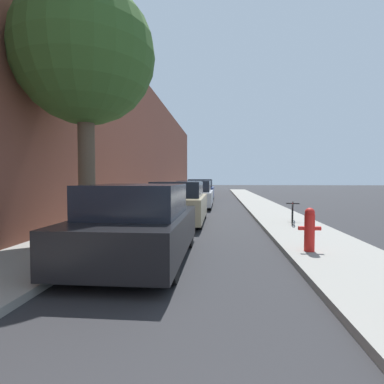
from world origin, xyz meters
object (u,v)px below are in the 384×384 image
(fire_hydrant, at_px, (310,229))
(bicycle, at_px, (293,212))
(parked_car_navy, at_px, (201,190))
(parked_car_silver, at_px, (195,195))
(parked_car_black, at_px, (138,225))
(street_tree_near, at_px, (85,56))
(parked_car_champagne, at_px, (179,204))

(fire_hydrant, distance_m, bicycle, 4.11)
(parked_car_navy, relative_size, bicycle, 2.53)
(parked_car_silver, relative_size, bicycle, 2.85)
(parked_car_black, distance_m, fire_hydrant, 3.41)
(fire_hydrant, bearing_deg, street_tree_near, 172.19)
(parked_car_champagne, xyz_separation_m, bicycle, (3.86, -0.37, -0.23))
(parked_car_black, bearing_deg, parked_car_silver, 89.06)
(parked_car_champagne, height_order, bicycle, parked_car_champagne)
(street_tree_near, bearing_deg, parked_car_black, -38.86)
(street_tree_near, height_order, bicycle, street_tree_near)
(parked_car_champagne, bearing_deg, fire_hydrant, -53.65)
(parked_car_silver, distance_m, fire_hydrant, 10.95)
(parked_car_champagne, distance_m, parked_car_navy, 11.81)
(parked_car_champagne, distance_m, bicycle, 3.88)
(parked_car_champagne, xyz_separation_m, parked_car_silver, (0.08, 6.05, 0.00))
(parked_car_navy, bearing_deg, bicycle, -72.65)
(bicycle, bearing_deg, parked_car_navy, 120.96)
(parked_car_champagne, relative_size, parked_car_navy, 0.97)
(parked_car_silver, xyz_separation_m, fire_hydrant, (3.18, -10.48, -0.12))
(parked_car_silver, bearing_deg, parked_car_navy, 90.29)
(parked_car_silver, height_order, street_tree_near, street_tree_near)
(parked_car_black, bearing_deg, parked_car_champagne, 88.86)
(parked_car_silver, xyz_separation_m, parked_car_navy, (-0.03, 5.76, 0.02))
(parked_car_silver, bearing_deg, fire_hydrant, -73.13)
(parked_car_champagne, bearing_deg, parked_car_black, -91.14)
(parked_car_silver, relative_size, street_tree_near, 0.77)
(parked_car_silver, bearing_deg, street_tree_near, -100.16)
(parked_car_champagne, bearing_deg, street_tree_near, -114.04)
(parked_car_black, bearing_deg, street_tree_near, 141.14)
(parked_car_black, height_order, parked_car_champagne, parked_car_champagne)
(parked_car_champagne, xyz_separation_m, street_tree_near, (-1.67, -3.75, 3.73))
(parked_car_black, xyz_separation_m, parked_car_champagne, (0.10, 5.02, -0.00))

